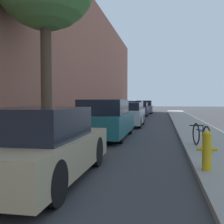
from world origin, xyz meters
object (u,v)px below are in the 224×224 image
Objects in this scene: fire_hydrant at (207,150)px; parked_car_champagne at (38,146)px; bicycle at (201,136)px; parked_car_teal at (105,120)px; parked_car_maroon at (133,111)px; parked_car_grey at (144,107)px; parked_car_navy at (139,109)px; parked_car_silver at (127,115)px.

parked_car_champagne is at bearing -165.19° from fire_hydrant.
bicycle is at bearing 46.71° from parked_car_champagne.
parked_car_maroon is at bearing 89.99° from parked_car_teal.
parked_car_champagne is at bearing -143.23° from bicycle.
parked_car_navy is at bearing -91.39° from parked_car_grey.
parked_car_grey reaches higher than parked_car_maroon.
bicycle is (3.14, -7.72, -0.20)m from parked_car_silver.
parked_car_champagne is 2.41× the size of bicycle.
parked_car_silver is at bearing 102.20° from bicycle.
fire_hydrant is at bearing -81.74° from parked_car_navy.
parked_car_silver is 0.88× the size of parked_car_maroon.
parked_car_navy is at bearing 89.98° from parked_car_champagne.
parked_car_maroon is (0.00, 10.21, -0.01)m from parked_car_teal.
parked_car_navy is at bearing 89.98° from parked_car_teal.
parked_car_maroon is 1.01× the size of parked_car_navy.
parked_car_teal reaches higher than parked_car_maroon.
parked_car_navy is (0.01, 16.25, -0.08)m from parked_car_teal.
parked_car_navy is 1.10× the size of parked_car_grey.
bicycle is (0.25, 2.76, -0.06)m from fire_hydrant.
parked_car_grey is (0.14, 27.88, 0.07)m from parked_car_champagne.
parked_car_navy is at bearing 89.95° from parked_car_maroon.
parked_car_teal is 1.04× the size of parked_car_maroon.
parked_car_grey reaches higher than parked_car_silver.
parked_car_navy is 5.56m from parked_car_grey.
parked_car_champagne is 0.88× the size of parked_car_maroon.
parked_car_grey is (-0.09, 16.58, 0.05)m from parked_car_silver.
parked_car_silver is 8.34m from bicycle.
parked_car_teal is 4.21m from bicycle.
parked_car_silver is 0.89× the size of parked_car_navy.
parked_car_grey reaches higher than bicycle.
parked_car_teal is 1.18× the size of parked_car_silver.
parked_car_maroon is 15.77m from fire_hydrant.
parked_car_champagne is 11.31m from parked_car_silver.
fire_hydrant is (3.12, -21.50, -0.11)m from parked_car_navy.
parked_car_silver is at bearing -88.81° from parked_car_navy.
parked_car_silver is at bearing 87.43° from parked_car_teal.
parked_car_teal is 21.80m from parked_car_grey.
parked_car_navy is (0.00, 6.04, -0.07)m from parked_car_maroon.
parked_car_champagne is 5.02× the size of fire_hydrant.
parked_car_teal is at bearing 133.57° from bicycle.
parked_car_teal reaches higher than bicycle.
parked_car_grey reaches higher than fire_hydrant.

